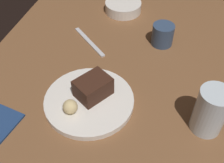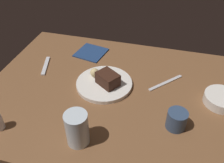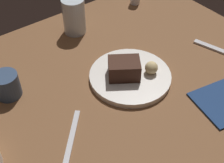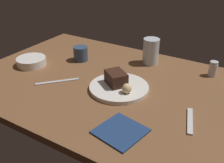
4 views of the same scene
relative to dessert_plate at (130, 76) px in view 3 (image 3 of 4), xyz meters
The scene contains 9 objects.
dining_table 9.81cm from the dessert_plate, 19.47° to the right, with size 120.00×84.00×3.00cm, color brown.
dessert_plate is the anchor object (origin of this frame).
chocolate_cake_slice 4.18cm from the dessert_plate, 20.76° to the right, with size 9.28×6.99×5.56cm, color #381E14.
bread_roll 6.96cm from the dessert_plate, 149.45° to the left, with size 3.95×3.95×3.95cm, color #DBC184.
water_glass 31.80cm from the dessert_plate, 90.25° to the right, with size 7.94×7.94×12.92cm, color silver.
coffee_cup 36.03cm from the dessert_plate, 26.55° to the right, with size 7.35×7.35×7.38cm, color #334766.
dessert_spoon 32.71cm from the dessert_plate, 168.66° to the left, with size 15.00×1.80×0.70cm, color silver.
butter_knife 27.80cm from the dessert_plate, 17.90° to the left, with size 19.00×1.40×0.50cm, color silver.
folded_napkin 27.71cm from the dessert_plate, 121.10° to the left, with size 14.39×14.55×0.60cm, color navy.
Camera 3 is at (37.21, 54.76, 68.41)cm, focal length 49.78 mm.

